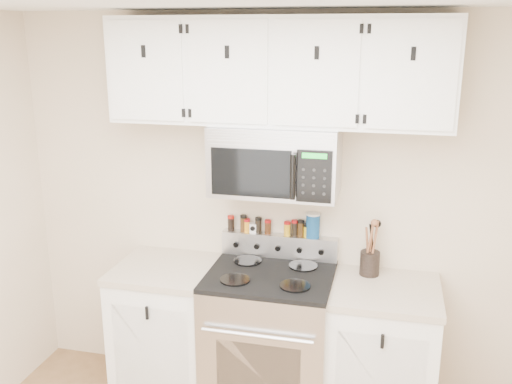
% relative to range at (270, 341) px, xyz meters
% --- Properties ---
extents(back_wall, '(3.50, 0.01, 2.50)m').
position_rel_range_xyz_m(back_wall, '(0.00, 0.32, 0.76)').
color(back_wall, '#C1AF90').
rests_on(back_wall, floor).
extents(range, '(0.76, 0.65, 1.10)m').
position_rel_range_xyz_m(range, '(0.00, 0.00, 0.00)').
color(range, '#B7B7BA').
rests_on(range, floor).
extents(base_cabinet_left, '(0.64, 0.62, 0.92)m').
position_rel_range_xyz_m(base_cabinet_left, '(-0.69, 0.02, -0.03)').
color(base_cabinet_left, white).
rests_on(base_cabinet_left, floor).
extents(base_cabinet_right, '(0.64, 0.62, 0.92)m').
position_rel_range_xyz_m(base_cabinet_right, '(0.69, 0.02, -0.03)').
color(base_cabinet_right, white).
rests_on(base_cabinet_right, floor).
extents(microwave, '(0.76, 0.44, 0.42)m').
position_rel_range_xyz_m(microwave, '(0.00, 0.13, 1.14)').
color(microwave, '#9E9EA3').
rests_on(microwave, back_wall).
extents(upper_cabinets, '(2.00, 0.35, 0.62)m').
position_rel_range_xyz_m(upper_cabinets, '(-0.00, 0.15, 1.66)').
color(upper_cabinets, white).
rests_on(upper_cabinets, back_wall).
extents(utensil_crock, '(0.12, 0.12, 0.35)m').
position_rel_range_xyz_m(utensil_crock, '(0.59, 0.19, 0.52)').
color(utensil_crock, black).
rests_on(utensil_crock, base_cabinet_right).
extents(kitchen_timer, '(0.06, 0.06, 0.06)m').
position_rel_range_xyz_m(kitchen_timer, '(-0.17, 0.28, 0.64)').
color(kitchen_timer, white).
rests_on(kitchen_timer, range).
extents(salt_canister, '(0.09, 0.09, 0.16)m').
position_rel_range_xyz_m(salt_canister, '(0.22, 0.28, 0.69)').
color(salt_canister, navy).
rests_on(salt_canister, range).
extents(spice_jar_0, '(0.04, 0.04, 0.10)m').
position_rel_range_xyz_m(spice_jar_0, '(-0.33, 0.28, 0.67)').
color(spice_jar_0, black).
rests_on(spice_jar_0, range).
extents(spice_jar_1, '(0.04, 0.04, 0.11)m').
position_rel_range_xyz_m(spice_jar_1, '(-0.24, 0.28, 0.67)').
color(spice_jar_1, '#452A10').
rests_on(spice_jar_1, range).
extents(spice_jar_2, '(0.04, 0.04, 0.09)m').
position_rel_range_xyz_m(spice_jar_2, '(-0.22, 0.28, 0.66)').
color(spice_jar_2, orange).
rests_on(spice_jar_2, range).
extents(spice_jar_3, '(0.04, 0.04, 0.11)m').
position_rel_range_xyz_m(spice_jar_3, '(-0.14, 0.28, 0.67)').
color(spice_jar_3, black).
rests_on(spice_jar_3, range).
extents(spice_jar_4, '(0.04, 0.04, 0.09)m').
position_rel_range_xyz_m(spice_jar_4, '(-0.08, 0.28, 0.66)').
color(spice_jar_4, '#3F210F').
rests_on(spice_jar_4, range).
extents(spice_jar_5, '(0.04, 0.04, 0.09)m').
position_rel_range_xyz_m(spice_jar_5, '(0.05, 0.28, 0.66)').
color(spice_jar_5, gold).
rests_on(spice_jar_5, range).
extents(spice_jar_6, '(0.04, 0.04, 0.11)m').
position_rel_range_xyz_m(spice_jar_6, '(0.10, 0.28, 0.67)').
color(spice_jar_6, black).
rests_on(spice_jar_6, range).
extents(spice_jar_7, '(0.04, 0.04, 0.11)m').
position_rel_range_xyz_m(spice_jar_7, '(0.14, 0.28, 0.67)').
color(spice_jar_7, '#3E260E').
rests_on(spice_jar_7, range).
extents(spice_jar_8, '(0.04, 0.04, 0.09)m').
position_rel_range_xyz_m(spice_jar_8, '(0.18, 0.28, 0.66)').
color(spice_jar_8, gold).
rests_on(spice_jar_8, range).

